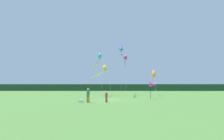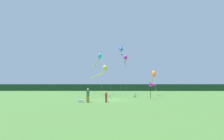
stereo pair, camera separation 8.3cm
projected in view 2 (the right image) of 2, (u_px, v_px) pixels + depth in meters
The scene contains 11 objects.
ground_plane at pixel (111, 100), 22.19m from camera, with size 120.00×120.00×0.00m, color #477533.
distant_treeline at pixel (114, 87), 67.08m from camera, with size 108.00×2.56×2.85m, color #1E4228.
person_adult at pixel (88, 94), 18.53m from camera, with size 0.37×0.37×1.70m.
person_child at pixel (106, 96), 18.80m from camera, with size 0.28×0.28×1.27m.
cooler_box at pixel (81, 101), 18.53m from camera, with size 0.59×0.43×0.32m, color silver.
banner_flag_pole at pixel (152, 85), 23.96m from camera, with size 0.90×0.70×2.66m.
kite_cyan at pixel (99, 58), 31.71m from camera, with size 2.55×6.51×8.61m.
kite_magenta at pixel (126, 59), 39.54m from camera, with size 0.99×9.04×9.89m.
kite_blue at pixel (122, 50), 29.95m from camera, with size 1.67×7.63×9.91m.
kite_orange at pixel (154, 75), 32.27m from camera, with size 1.55×8.58×5.42m.
kite_yellow at pixel (103, 70), 37.04m from camera, with size 6.09×7.70×7.05m.
Camera 2 is at (0.50, -22.51, 1.92)m, focal length 24.78 mm.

